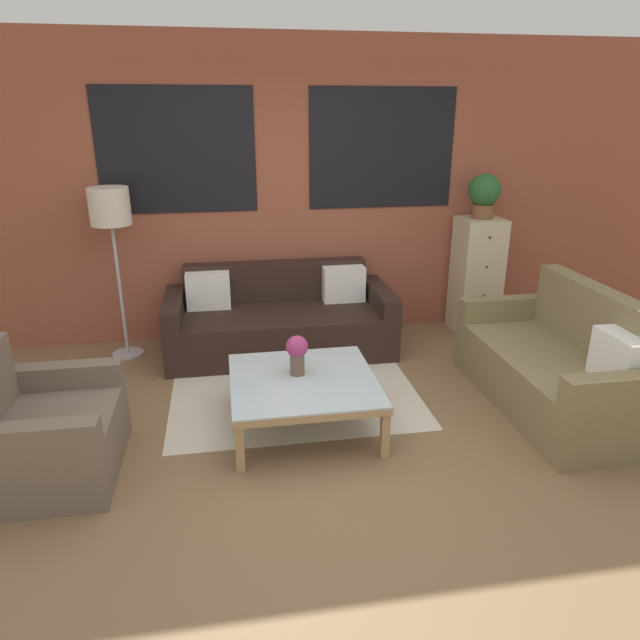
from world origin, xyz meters
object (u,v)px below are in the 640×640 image
(floor_lamp, at_px, (111,215))
(settee_vintage, at_px, (558,368))
(drawer_cabinet, at_px, (476,275))
(potted_plant, at_px, (484,193))
(couch_dark, at_px, (280,322))
(armchair_corner, at_px, (42,434))
(coffee_table, at_px, (303,385))
(flower_vase, at_px, (297,352))

(floor_lamp, bearing_deg, settee_vintage, -24.70)
(drawer_cabinet, distance_m, potted_plant, 0.82)
(couch_dark, height_order, armchair_corner, armchair_corner)
(armchair_corner, bearing_deg, drawer_cabinet, 27.67)
(potted_plant, bearing_deg, couch_dark, -174.28)
(coffee_table, height_order, flower_vase, flower_vase)
(armchair_corner, bearing_deg, floor_lamp, 82.94)
(drawer_cabinet, bearing_deg, settee_vintage, -91.83)
(flower_vase, bearing_deg, couch_dark, 89.61)
(couch_dark, xyz_separation_m, armchair_corner, (-1.64, -1.72, -0.00))
(settee_vintage, relative_size, drawer_cabinet, 1.47)
(armchair_corner, distance_m, coffee_table, 1.69)
(coffee_table, distance_m, floor_lamp, 2.32)
(drawer_cabinet, relative_size, flower_vase, 3.99)
(settee_vintage, height_order, armchair_corner, settee_vintage)
(couch_dark, xyz_separation_m, coffee_table, (0.02, -1.43, 0.05))
(potted_plant, bearing_deg, coffee_table, -140.72)
(couch_dark, height_order, drawer_cabinet, drawer_cabinet)
(couch_dark, relative_size, potted_plant, 4.83)
(couch_dark, xyz_separation_m, potted_plant, (2.02, 0.20, 1.12))
(couch_dark, distance_m, floor_lamp, 1.75)
(settee_vintage, bearing_deg, flower_vase, 177.45)
(coffee_table, distance_m, drawer_cabinet, 2.59)
(couch_dark, distance_m, flower_vase, 1.38)
(couch_dark, relative_size, drawer_cabinet, 1.79)
(armchair_corner, relative_size, floor_lamp, 0.61)
(coffee_table, distance_m, potted_plant, 2.79)
(settee_vintage, height_order, coffee_table, settee_vintage)
(settee_vintage, relative_size, flower_vase, 5.86)
(armchair_corner, xyz_separation_m, floor_lamp, (0.23, 1.83, 1.03))
(coffee_table, xyz_separation_m, potted_plant, (2.00, 1.63, 1.06))
(coffee_table, distance_m, flower_vase, 0.24)
(potted_plant, relative_size, flower_vase, 1.48)
(flower_vase, bearing_deg, settee_vintage, -2.55)
(floor_lamp, relative_size, flower_vase, 5.30)
(settee_vintage, bearing_deg, floor_lamp, 155.30)
(floor_lamp, height_order, drawer_cabinet, floor_lamp)
(flower_vase, bearing_deg, potted_plant, 37.48)
(settee_vintage, relative_size, floor_lamp, 1.10)
(couch_dark, xyz_separation_m, settee_vintage, (1.97, -1.44, 0.03))
(settee_vintage, height_order, floor_lamp, floor_lamp)
(drawer_cabinet, bearing_deg, floor_lamp, -178.53)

